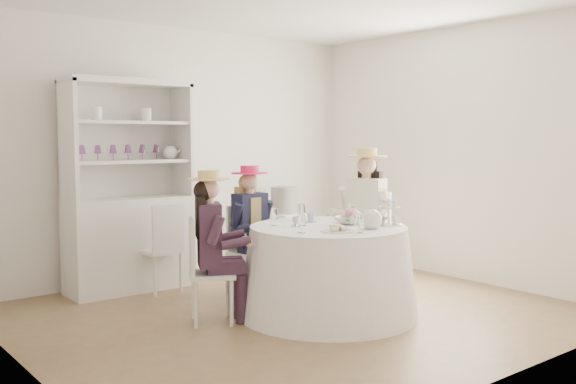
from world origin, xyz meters
TOP-DOWN VIEW (x-y plane):
  - ground at (0.00, 0.00)m, footprint 4.50×4.50m
  - wall_back at (0.00, 2.00)m, footprint 4.50×0.00m
  - wall_front at (0.00, -2.00)m, footprint 4.50×0.00m
  - wall_left at (-2.25, 0.00)m, footprint 0.00×4.50m
  - wall_right at (2.25, 0.00)m, footprint 0.00×4.50m
  - tea_table at (0.19, -0.21)m, footprint 1.54×1.54m
  - hutch at (-0.75, 1.70)m, footprint 1.39×0.86m
  - side_table at (1.18, 1.65)m, footprint 0.47×0.47m
  - hatbox at (1.18, 1.65)m, footprint 0.37×0.37m
  - guest_left at (-0.72, 0.20)m, footprint 0.53×0.48m
  - guest_mid at (0.09, 0.78)m, footprint 0.46×0.47m
  - guest_right at (1.08, 0.23)m, footprint 0.58×0.54m
  - spare_chair at (-0.55, 1.37)m, footprint 0.38×0.38m
  - teacup_a at (-0.02, -0.05)m, footprint 0.10×0.10m
  - teacup_b at (0.24, 0.07)m, footprint 0.10×0.10m
  - teacup_c at (0.47, -0.12)m, footprint 0.11×0.11m
  - flower_bowl at (0.40, -0.25)m, footprint 0.29×0.29m
  - flower_arrangement at (0.40, -0.26)m, footprint 0.18×0.18m
  - table_teapot at (0.36, -0.56)m, footprint 0.25×0.18m
  - sandwich_plate at (0.02, -0.51)m, footprint 0.27×0.27m
  - cupcake_stand at (0.64, -0.49)m, footprint 0.23×0.23m
  - stemware_set at (0.19, -0.21)m, footprint 0.95×0.99m

SIDE VIEW (x-z plane):
  - ground at x=0.00m, z-range 0.00..0.00m
  - side_table at x=1.18m, z-range 0.00..0.63m
  - tea_table at x=0.19m, z-range 0.00..0.77m
  - spare_chair at x=-0.55m, z-range 0.03..0.91m
  - guest_mid at x=0.09m, z-range 0.08..1.33m
  - guest_left at x=-0.72m, z-range 0.08..1.34m
  - hutch at x=-0.75m, z-range -0.30..1.79m
  - sandwich_plate at x=0.02m, z-range 0.76..0.81m
  - hatbox at x=1.18m, z-range 0.63..0.94m
  - guest_right at x=1.08m, z-range 0.09..1.51m
  - flower_bowl at x=0.40m, z-range 0.77..0.83m
  - teacup_a at x=-0.02m, z-range 0.77..0.84m
  - teacup_b at x=0.24m, z-range 0.77..0.84m
  - teacup_c at x=0.47m, z-range 0.77..0.85m
  - stemware_set at x=0.19m, z-range 0.77..0.92m
  - table_teapot at x=0.36m, z-range 0.76..0.94m
  - cupcake_stand at x=0.64m, z-range 0.74..0.96m
  - flower_arrangement at x=0.40m, z-range 0.82..0.89m
  - wall_back at x=0.00m, z-range -0.90..3.60m
  - wall_front at x=0.00m, z-range -0.90..3.60m
  - wall_left at x=-2.25m, z-range -0.90..3.60m
  - wall_right at x=2.25m, z-range -0.90..3.60m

